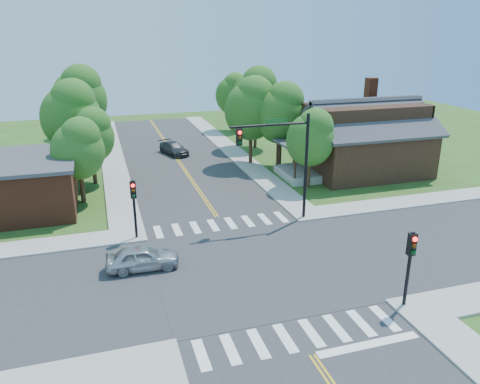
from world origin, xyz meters
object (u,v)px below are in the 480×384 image
object	(u,v)px
signal_mast_ne	(283,151)
car_silver	(142,258)
house_ne	(363,135)
signal_pole_nw	(134,199)
car_dgrey	(174,149)
signal_pole_se	(411,256)

from	to	relation	value
signal_mast_ne	car_silver	xyz separation A→B (m)	(-9.55, -3.95, -4.19)
car_silver	house_ne	bearing A→B (deg)	-56.57
signal_mast_ne	signal_pole_nw	world-z (taller)	signal_mast_ne
signal_mast_ne	house_ne	xyz separation A→B (m)	(11.19, 8.65, -1.52)
signal_mast_ne	car_silver	distance (m)	11.16
house_ne	car_silver	bearing A→B (deg)	-148.74
signal_mast_ne	car_dgrey	distance (m)	20.42
signal_mast_ne	signal_pole_se	world-z (taller)	signal_mast_ne
signal_mast_ne	car_dgrey	xyz separation A→B (m)	(-3.88, 19.60, -4.24)
car_dgrey	signal_pole_se	bearing A→B (deg)	-97.88
signal_pole_se	house_ne	world-z (taller)	house_ne
signal_mast_ne	car_silver	size ratio (longest dim) A/B	1.83
car_silver	car_dgrey	size ratio (longest dim) A/B	0.87
signal_mast_ne	car_silver	world-z (taller)	signal_mast_ne
house_ne	car_dgrey	size ratio (longest dim) A/B	2.87
car_dgrey	car_silver	bearing A→B (deg)	-121.67
signal_pole_se	signal_pole_nw	world-z (taller)	same
signal_pole_se	signal_pole_nw	distance (m)	15.84
car_dgrey	house_ne	bearing A→B (deg)	-54.11
signal_mast_ne	car_dgrey	world-z (taller)	signal_mast_ne
house_ne	signal_pole_nw	bearing A→B (deg)	-157.31
signal_pole_nw	car_dgrey	world-z (taller)	signal_pole_nw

